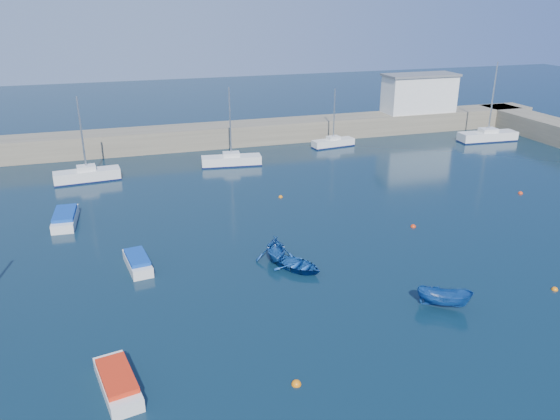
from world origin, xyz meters
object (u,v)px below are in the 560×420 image
object	(u,v)px
motorboat_0	(118,382)
dinghy_right	(444,298)
motorboat_1	(138,262)
motorboat_2	(65,218)
dinghy_left	(276,249)
sailboat_7	(333,143)
dinghy_center	(298,265)
sailboat_8	(488,136)
harbor_office	(419,94)
sailboat_5	(87,175)
sailboat_6	(231,160)

from	to	relation	value
motorboat_0	dinghy_right	bearing A→B (deg)	-5.27
motorboat_1	dinghy_right	world-z (taller)	dinghy_right
motorboat_2	dinghy_left	world-z (taller)	dinghy_left
sailboat_7	dinghy_center	bearing A→B (deg)	145.17
motorboat_1	dinghy_right	size ratio (longest dim) A/B	1.24
motorboat_2	dinghy_right	xyz separation A→B (m)	(22.72, -21.28, 0.16)
sailboat_8	motorboat_2	distance (m)	53.72
sailboat_7	dinghy_left	distance (m)	33.09
harbor_office	motorboat_2	distance (m)	51.66
sailboat_7	harbor_office	bearing A→B (deg)	-78.79
sailboat_5	dinghy_right	world-z (taller)	sailboat_5
dinghy_right	dinghy_center	bearing A→B (deg)	76.70
motorboat_2	dinghy_right	world-z (taller)	dinghy_right
dinghy_center	dinghy_right	bearing A→B (deg)	-83.44
sailboat_5	harbor_office	bearing A→B (deg)	-81.79
motorboat_1	harbor_office	bearing A→B (deg)	30.29
sailboat_6	motorboat_1	world-z (taller)	sailboat_6
dinghy_center	dinghy_left	xyz separation A→B (m)	(-1.03, 2.03, 0.51)
dinghy_center	dinghy_right	world-z (taller)	dinghy_right
harbor_office	motorboat_0	bearing A→B (deg)	-133.67
harbor_office	motorboat_0	world-z (taller)	harbor_office
sailboat_8	motorboat_2	bearing A→B (deg)	107.71
harbor_office	dinghy_center	size ratio (longest dim) A/B	2.81
harbor_office	sailboat_7	distance (m)	16.69
sailboat_6	motorboat_2	size ratio (longest dim) A/B	1.72
harbor_office	dinghy_left	world-z (taller)	harbor_office
sailboat_8	motorboat_0	distance (m)	60.76
sailboat_8	sailboat_7	bearing A→B (deg)	84.06
sailboat_6	sailboat_7	xyz separation A→B (m)	(14.23, 4.25, -0.06)
motorboat_0	dinghy_right	size ratio (longest dim) A/B	1.36
sailboat_7	dinghy_right	bearing A→B (deg)	159.15
sailboat_8	motorboat_1	world-z (taller)	sailboat_8
dinghy_left	dinghy_right	world-z (taller)	dinghy_left
motorboat_2	dinghy_left	distance (m)	19.06
sailboat_8	sailboat_5	bearing A→B (deg)	95.61
sailboat_7	sailboat_8	size ratio (longest dim) A/B	0.72
motorboat_2	motorboat_0	bearing A→B (deg)	-78.19
sailboat_5	dinghy_right	size ratio (longest dim) A/B	2.64
motorboat_1	dinghy_center	bearing A→B (deg)	-27.14
motorboat_2	dinghy_center	xyz separation A→B (m)	(15.86, -13.98, -0.11)
dinghy_center	motorboat_0	bearing A→B (deg)	179.59
harbor_office	dinghy_left	xyz separation A→B (m)	(-31.67, -33.98, -4.22)
motorboat_0	dinghy_left	bearing A→B (deg)	33.67
sailboat_7	motorboat_0	distance (m)	48.64
motorboat_0	dinghy_center	world-z (taller)	motorboat_0
sailboat_7	dinghy_left	xyz separation A→B (m)	(-16.51, -28.67, 0.34)
sailboat_5	dinghy_left	world-z (taller)	sailboat_5
dinghy_right	sailboat_5	bearing A→B (deg)	66.36
sailboat_7	dinghy_center	distance (m)	34.39
sailboat_7	dinghy_right	distance (m)	38.97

